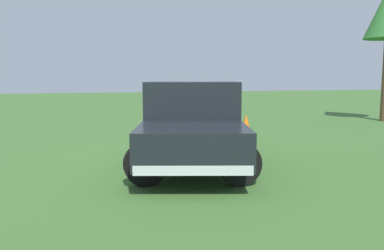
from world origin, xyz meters
name	(u,v)px	position (x,y,z in m)	size (l,w,h in m)	color
ground_plane	(172,162)	(0.00, 0.00, 0.00)	(80.00, 80.00, 0.00)	#3D662D
pickup_truck	(192,123)	(-0.33, 0.45, 0.93)	(3.12, 4.82, 1.80)	black
person_bystander	(223,102)	(-3.21, -5.50, 0.97)	(0.43, 0.43, 1.71)	navy
traffic_cone	(246,122)	(-3.84, -4.71, 0.28)	(0.32, 0.32, 0.55)	orange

